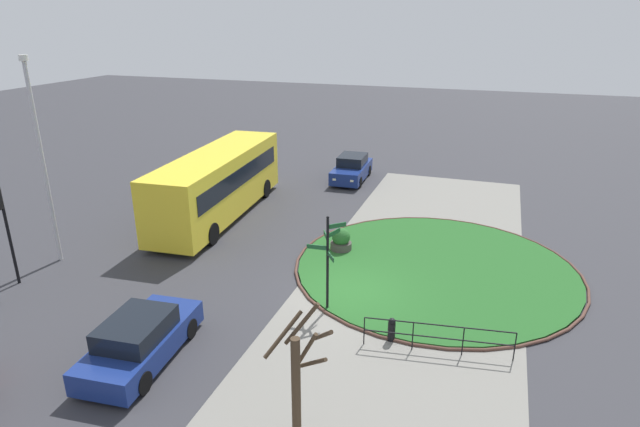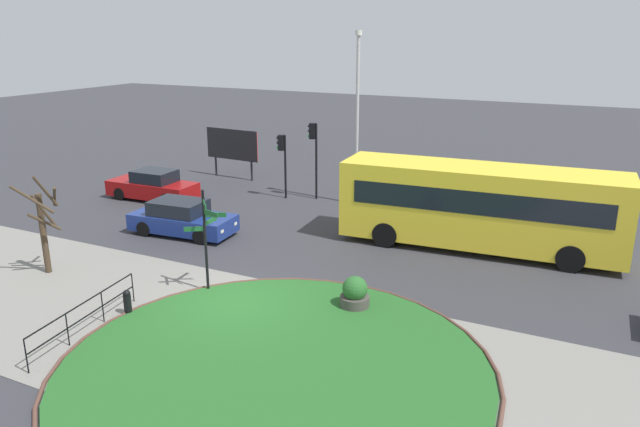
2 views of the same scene
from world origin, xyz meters
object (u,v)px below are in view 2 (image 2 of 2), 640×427
Objects in this scene: bus_yellow at (480,206)px; planter_near_signpost at (355,294)px; traffic_light_near at (282,152)px; billboard_left at (232,145)px; signpost_directional at (206,232)px; lamppost_tall at (357,114)px; traffic_light_far at (314,144)px; street_tree_bare at (44,224)px; car_near_lane at (153,186)px; car_far_lane at (182,219)px; bollard_foreground at (127,302)px.

bus_yellow is 7.49m from planter_near_signpost.
traffic_light_near reaches higher than billboard_left.
billboard_left is 3.33× the size of planter_near_signpost.
lamppost_tall is (0.20, 11.75, 2.33)m from signpost_directional.
signpost_directional is at bearing 92.50° from traffic_light_near.
traffic_light_far is 13.53m from street_tree_bare.
car_near_lane is 4.43× the size of planter_near_signpost.
lamppost_tall reaches higher than billboard_left.
signpost_directional is at bearing -48.24° from car_far_lane.
car_near_lane reaches higher than planter_near_signpost.
signpost_directional is 15.87m from billboard_left.
street_tree_bare is (-10.74, -2.20, 1.36)m from planter_near_signpost.
bollard_foreground is at bearing 83.20° from traffic_light_far.
bus_yellow is at bearing 52.09° from bollard_foreground.
lamppost_tall is 12.37m from planter_near_signpost.
signpost_directional reaches higher than car_far_lane.
signpost_directional is 0.42× the size of lamppost_tall.
car_near_lane is 5.98m from car_far_lane.
car_near_lane is 0.57× the size of lamppost_tall.
traffic_light_far reaches higher than traffic_light_near.
traffic_light_near is at bearing -153.06° from car_near_lane.
car_far_lane is at bearing 116.26° from bollard_foreground.
traffic_light_far is at bearing -178.27° from lamppost_tall.
car_far_lane is 1.24× the size of street_tree_bare.
traffic_light_far is 6.49m from billboard_left.
lamppost_tall is at bearing -160.11° from car_near_lane.
car_near_lane is at bearing -97.00° from billboard_left.
planter_near_signpost is (-2.19, -7.04, -1.28)m from bus_yellow.
bus_yellow is at bearing 148.33° from traffic_light_near.
traffic_light_far is at bearing -173.51° from traffic_light_near.
traffic_light_near is at bearing 129.37° from planter_near_signpost.
bollard_foreground is 6.87m from planter_near_signpost.
planter_near_signpost is at bearing -111.28° from bus_yellow.
traffic_light_far is at bearing -154.48° from car_near_lane.
traffic_light_near is at bearing 78.94° from street_tree_bare.
lamppost_tall is (2.28, 0.07, 1.59)m from traffic_light_far.
car_near_lane is 1.33× the size of billboard_left.
bus_yellow is 16.19m from billboard_left.
planter_near_signpost is (9.29, -3.33, -0.20)m from car_far_lane.
bus_yellow reaches higher than planter_near_signpost.
car_near_lane is (-8.06, 10.40, 0.27)m from bollard_foreground.
bus_yellow is at bearing -16.88° from billboard_left.
car_near_lane is at bearing 109.71° from street_tree_bare.
traffic_light_near reaches higher than planter_near_signpost.
street_tree_bare reaches higher than signpost_directional.
traffic_light_near is (-3.55, 11.10, 0.31)m from signpost_directional.
lamppost_tall is at bearing -8.89° from billboard_left.
bus_yellow is 9.83m from traffic_light_far.
bollard_foreground is at bearing -14.40° from street_tree_bare.
bollard_foreground is 0.17× the size of car_near_lane.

